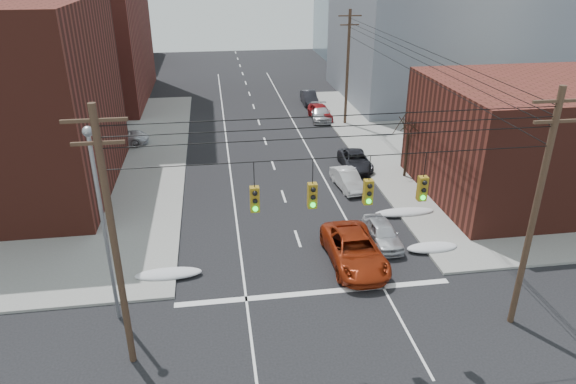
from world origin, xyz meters
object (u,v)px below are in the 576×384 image
object	(u,v)px
lot_car_b	(119,137)
lot_car_c	(29,196)
parked_car_b	(348,180)
parked_car_f	(309,98)
lot_car_a	(75,171)
lot_car_d	(28,156)
parked_car_e	(320,112)
parked_car_c	(355,160)
parked_car_d	(321,113)
parked_car_a	(382,233)
red_pickup	(354,250)

from	to	relation	value
lot_car_b	lot_car_c	bearing A→B (deg)	157.95
parked_car_b	parked_car_f	size ratio (longest dim) A/B	0.93
parked_car_b	lot_car_a	world-z (taller)	lot_car_a
lot_car_b	lot_car_d	bearing A→B (deg)	117.83
parked_car_b	parked_car_f	distance (m)	23.62
parked_car_e	lot_car_c	xyz separation A→B (m)	(-23.43, -17.52, 0.13)
parked_car_b	parked_car_f	world-z (taller)	parked_car_f
lot_car_b	lot_car_d	size ratio (longest dim) A/B	1.11
parked_car_e	lot_car_c	size ratio (longest dim) A/B	0.87
parked_car_c	parked_car_f	size ratio (longest dim) A/B	1.05
parked_car_d	parked_car_e	world-z (taller)	parked_car_e
parked_car_e	lot_car_a	size ratio (longest dim) A/B	0.94
parked_car_a	parked_car_f	bearing A→B (deg)	86.12
parked_car_b	parked_car_e	distance (m)	17.50
red_pickup	lot_car_a	bearing A→B (deg)	140.89
parked_car_b	lot_car_c	size ratio (longest dim) A/B	0.79
parked_car_b	lot_car_c	distance (m)	21.83
parked_car_c	lot_car_d	size ratio (longest dim) A/B	0.99
parked_car_c	lot_car_c	size ratio (longest dim) A/B	0.90
lot_car_a	parked_car_e	bearing A→B (deg)	-82.85
parked_car_b	lot_car_b	size ratio (longest dim) A/B	0.79
red_pickup	lot_car_c	distance (m)	21.93
parked_car_a	lot_car_c	size ratio (longest dim) A/B	0.79
parked_car_d	lot_car_b	bearing A→B (deg)	-158.41
red_pickup	parked_car_e	distance (m)	27.54
parked_car_c	lot_car_a	bearing A→B (deg)	-178.95
parked_car_f	lot_car_b	size ratio (longest dim) A/B	0.85
red_pickup	parked_car_c	size ratio (longest dim) A/B	1.29
parked_car_e	lot_car_c	bearing A→B (deg)	-148.01
parked_car_a	parked_car_b	size ratio (longest dim) A/B	0.99
parked_car_c	parked_car_d	xyz separation A→B (m)	(0.00, 13.46, 0.04)
parked_car_b	lot_car_b	xyz separation A→B (m)	(-17.72, 11.74, 0.20)
parked_car_f	lot_car_d	xyz separation A→B (m)	(-25.80, -15.68, 0.22)
red_pickup	lot_car_c	bearing A→B (deg)	152.69
parked_car_a	parked_car_d	world-z (taller)	parked_car_a
parked_car_f	lot_car_b	bearing A→B (deg)	-147.20
parked_car_c	parked_car_d	bearing A→B (deg)	91.80
red_pickup	parked_car_b	size ratio (longest dim) A/B	1.47
lot_car_a	lot_car_c	size ratio (longest dim) A/B	0.93
parked_car_e	parked_car_f	xyz separation A→B (m)	(0.00, 6.14, -0.04)
parked_car_d	parked_car_f	world-z (taller)	parked_car_f
parked_car_d	parked_car_e	bearing A→B (deg)	95.87
parked_car_b	lot_car_b	world-z (taller)	lot_car_b
lot_car_a	parked_car_f	bearing A→B (deg)	-72.51
lot_car_b	lot_car_c	distance (m)	12.53
parked_car_a	parked_car_c	xyz separation A→B (m)	(1.60, 11.73, -0.04)
parked_car_b	parked_car_f	bearing A→B (deg)	79.58
parked_car_a	lot_car_d	bearing A→B (deg)	145.71
parked_car_a	lot_car_b	world-z (taller)	lot_car_b
parked_car_a	lot_car_b	distance (m)	26.54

